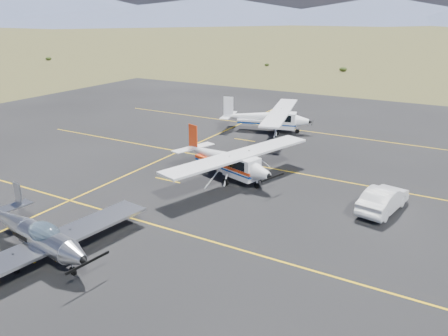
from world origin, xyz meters
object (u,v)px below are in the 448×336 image
Objects in this scene: aircraft_low_wing at (36,235)px; sedan at (383,199)px; aircraft_cessna at (227,159)px; aircraft_plain at (267,117)px.

aircraft_low_wing reaches higher than sedan.
aircraft_cessna is 12.46m from aircraft_plain.
aircraft_low_wing is at bearing -103.73° from aircraft_plain.
aircraft_cessna is 2.71× the size of sedan.
aircraft_low_wing is 2.46× the size of sedan.
aircraft_low_wing is 25.10m from aircraft_plain.
aircraft_plain is 2.82× the size of sedan.
aircraft_cessna is at bearing 8.60° from sedan.
aircraft_cessna reaches higher than aircraft_low_wing.
aircraft_cessna is at bearing -91.76° from aircraft_plain.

